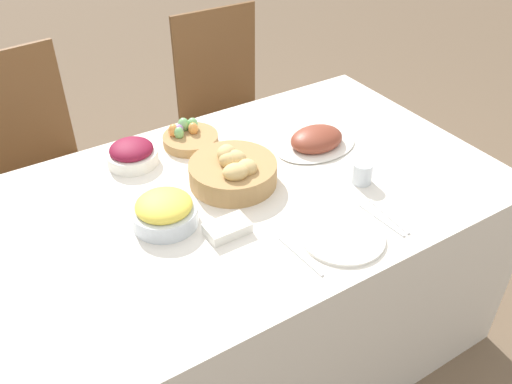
{
  "coord_description": "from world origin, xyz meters",
  "views": [
    {
      "loc": [
        -0.7,
        -1.18,
        1.75
      ],
      "look_at": [
        -0.0,
        -0.07,
        0.78
      ],
      "focal_mm": 38.0,
      "sensor_mm": 36.0,
      "label": 1
    }
  ],
  "objects_px": {
    "pineapple_bowl": "(164,211)",
    "butter_dish": "(227,228)",
    "chair_far_left": "(37,166)",
    "chair_far_right": "(229,110)",
    "bread_basket": "(233,171)",
    "spoon": "(389,216)",
    "drinking_cup": "(362,173)",
    "beet_salad_bowl": "(132,154)",
    "knife": "(381,220)",
    "fork": "(301,256)",
    "dinner_plate": "(343,236)",
    "ham_platter": "(316,140)",
    "egg_basket": "(189,137)"
  },
  "relations": [
    {
      "from": "chair_far_right",
      "to": "butter_dish",
      "type": "relative_size",
      "value": 7.76
    },
    {
      "from": "bread_basket",
      "to": "drinking_cup",
      "type": "distance_m",
      "value": 0.41
    },
    {
      "from": "chair_far_left",
      "to": "beet_salad_bowl",
      "type": "bearing_deg",
      "value": -71.79
    },
    {
      "from": "chair_far_left",
      "to": "knife",
      "type": "distance_m",
      "value": 1.43
    },
    {
      "from": "egg_basket",
      "to": "knife",
      "type": "xyz_separation_m",
      "value": [
        0.28,
        -0.68,
        -0.02
      ]
    },
    {
      "from": "pineapple_bowl",
      "to": "beet_salad_bowl",
      "type": "relative_size",
      "value": 1.13
    },
    {
      "from": "chair_far_right",
      "to": "bread_basket",
      "type": "bearing_deg",
      "value": -116.55
    },
    {
      "from": "ham_platter",
      "to": "pineapple_bowl",
      "type": "height_order",
      "value": "pineapple_bowl"
    },
    {
      "from": "chair_far_left",
      "to": "bread_basket",
      "type": "xyz_separation_m",
      "value": [
        0.47,
        -0.8,
        0.27
      ]
    },
    {
      "from": "egg_basket",
      "to": "fork",
      "type": "xyz_separation_m",
      "value": [
        -0.01,
        -0.68,
        -0.02
      ]
    },
    {
      "from": "pineapple_bowl",
      "to": "spoon",
      "type": "distance_m",
      "value": 0.66
    },
    {
      "from": "chair_far_right",
      "to": "dinner_plate",
      "type": "xyz_separation_m",
      "value": [
        -0.31,
        -1.2,
        0.23
      ]
    },
    {
      "from": "bread_basket",
      "to": "spoon",
      "type": "bearing_deg",
      "value": -52.57
    },
    {
      "from": "chair_far_left",
      "to": "drinking_cup",
      "type": "height_order",
      "value": "chair_far_left"
    },
    {
      "from": "fork",
      "to": "ham_platter",
      "type": "bearing_deg",
      "value": 44.95
    },
    {
      "from": "chair_far_left",
      "to": "butter_dish",
      "type": "bearing_deg",
      "value": -78.13
    },
    {
      "from": "pineapple_bowl",
      "to": "butter_dish",
      "type": "height_order",
      "value": "pineapple_bowl"
    },
    {
      "from": "dinner_plate",
      "to": "butter_dish",
      "type": "xyz_separation_m",
      "value": [
        -0.26,
        0.19,
        0.01
      ]
    },
    {
      "from": "dinner_plate",
      "to": "butter_dish",
      "type": "distance_m",
      "value": 0.33
    },
    {
      "from": "ham_platter",
      "to": "dinner_plate",
      "type": "xyz_separation_m",
      "value": [
        -0.23,
        -0.43,
        -0.02
      ]
    },
    {
      "from": "knife",
      "to": "drinking_cup",
      "type": "height_order",
      "value": "drinking_cup"
    },
    {
      "from": "knife",
      "to": "spoon",
      "type": "distance_m",
      "value": 0.03
    },
    {
      "from": "butter_dish",
      "to": "drinking_cup",
      "type": "bearing_deg",
      "value": -1.36
    },
    {
      "from": "spoon",
      "to": "butter_dish",
      "type": "bearing_deg",
      "value": 160.16
    },
    {
      "from": "chair_far_right",
      "to": "pineapple_bowl",
      "type": "bearing_deg",
      "value": -127.01
    },
    {
      "from": "drinking_cup",
      "to": "dinner_plate",
      "type": "bearing_deg",
      "value": -141.27
    },
    {
      "from": "beet_salad_bowl",
      "to": "drinking_cup",
      "type": "height_order",
      "value": "beet_salad_bowl"
    },
    {
      "from": "fork",
      "to": "knife",
      "type": "relative_size",
      "value": 1.0
    },
    {
      "from": "butter_dish",
      "to": "knife",
      "type": "bearing_deg",
      "value": -25.07
    },
    {
      "from": "drinking_cup",
      "to": "butter_dish",
      "type": "xyz_separation_m",
      "value": [
        -0.49,
        0.01,
        -0.02
      ]
    },
    {
      "from": "pineapple_bowl",
      "to": "beet_salad_bowl",
      "type": "bearing_deg",
      "value": 83.71
    },
    {
      "from": "chair_far_right",
      "to": "knife",
      "type": "height_order",
      "value": "chair_far_right"
    },
    {
      "from": "dinner_plate",
      "to": "egg_basket",
      "type": "bearing_deg",
      "value": 101.37
    },
    {
      "from": "bread_basket",
      "to": "chair_far_left",
      "type": "bearing_deg",
      "value": 120.29
    },
    {
      "from": "egg_basket",
      "to": "butter_dish",
      "type": "relative_size",
      "value": 1.56
    },
    {
      "from": "ham_platter",
      "to": "butter_dish",
      "type": "relative_size",
      "value": 2.42
    },
    {
      "from": "spoon",
      "to": "butter_dish",
      "type": "height_order",
      "value": "butter_dish"
    },
    {
      "from": "pineapple_bowl",
      "to": "spoon",
      "type": "bearing_deg",
      "value": -29.75
    },
    {
      "from": "pineapple_bowl",
      "to": "dinner_plate",
      "type": "height_order",
      "value": "pineapple_bowl"
    },
    {
      "from": "dinner_plate",
      "to": "ham_platter",
      "type": "bearing_deg",
      "value": 61.61
    },
    {
      "from": "dinner_plate",
      "to": "beet_salad_bowl",
      "type": "bearing_deg",
      "value": 117.84
    },
    {
      "from": "chair_far_left",
      "to": "ham_platter",
      "type": "bearing_deg",
      "value": -49.38
    },
    {
      "from": "egg_basket",
      "to": "knife",
      "type": "bearing_deg",
      "value": -67.57
    },
    {
      "from": "butter_dish",
      "to": "pineapple_bowl",
      "type": "bearing_deg",
      "value": 134.16
    },
    {
      "from": "bread_basket",
      "to": "knife",
      "type": "distance_m",
      "value": 0.48
    },
    {
      "from": "beet_salad_bowl",
      "to": "butter_dish",
      "type": "relative_size",
      "value": 1.37
    },
    {
      "from": "bread_basket",
      "to": "dinner_plate",
      "type": "relative_size",
      "value": 1.17
    },
    {
      "from": "dinner_plate",
      "to": "fork",
      "type": "xyz_separation_m",
      "value": [
        -0.14,
        0.0,
        -0.0
      ]
    },
    {
      "from": "bread_basket",
      "to": "spoon",
      "type": "relative_size",
      "value": 1.56
    },
    {
      "from": "dinner_plate",
      "to": "knife",
      "type": "height_order",
      "value": "dinner_plate"
    }
  ]
}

